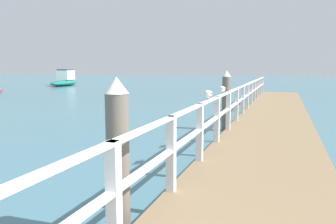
% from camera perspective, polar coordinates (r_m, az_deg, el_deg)
% --- Properties ---
extents(pier_deck, '(2.47, 24.75, 0.39)m').
position_cam_1_polar(pier_deck, '(12.67, 18.08, -1.46)').
color(pier_deck, '#846B4C').
rests_on(pier_deck, ground_plane).
extents(pier_railing, '(0.12, 23.27, 1.10)m').
position_cam_1_polar(pier_railing, '(12.64, 13.01, 2.68)').
color(pier_railing, white).
rests_on(pier_railing, pier_deck).
extents(dock_piling_near, '(0.29, 0.29, 2.05)m').
position_cam_1_polar(dock_piling_near, '(4.02, -8.79, -8.48)').
color(dock_piling_near, '#6B6056').
rests_on(dock_piling_near, ground_plane).
extents(dock_piling_far, '(0.29, 0.29, 2.05)m').
position_cam_1_polar(dock_piling_far, '(11.24, 10.17, 2.00)').
color(dock_piling_far, '#6B6056').
rests_on(dock_piling_far, ground_plane).
extents(seagull_foreground, '(0.18, 0.48, 0.21)m').
position_cam_1_polar(seagull_foreground, '(6.81, 7.17, 3.22)').
color(seagull_foreground, white).
rests_on(seagull_foreground, pier_railing).
extents(seagull_background, '(0.18, 0.48, 0.21)m').
position_cam_1_polar(seagull_background, '(8.39, 9.61, 4.04)').
color(seagull_background, white).
rests_on(seagull_background, pier_railing).
extents(boat_2, '(3.45, 6.22, 1.95)m').
position_cam_1_polar(boat_2, '(40.71, -17.74, 5.36)').
color(boat_2, '#197266').
rests_on(boat_2, ground_plane).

